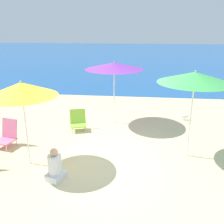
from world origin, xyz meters
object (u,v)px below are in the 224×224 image
(beach_umbrella_purple, at_px, (114,66))
(person_seated_near, at_px, (55,167))
(beach_chair_lime, at_px, (78,120))
(seagull, at_px, (184,116))
(beach_chair_pink, at_px, (7,134))
(beach_umbrella_green, at_px, (195,78))
(beach_umbrella_yellow, at_px, (21,89))

(beach_umbrella_purple, height_order, person_seated_near, beach_umbrella_purple)
(beach_chair_lime, xyz_separation_m, seagull, (3.67, 1.32, -0.18))
(beach_chair_pink, bearing_deg, person_seated_near, -25.47)
(beach_umbrella_green, xyz_separation_m, beach_chair_lime, (-3.30, 1.44, -1.79))
(beach_umbrella_yellow, bearing_deg, beach_umbrella_purple, 59.61)
(person_seated_near, relative_size, seagull, 2.88)
(beach_chair_pink, bearing_deg, beach_umbrella_purple, 49.82)
(beach_chair_lime, height_order, seagull, beach_chair_lime)
(beach_umbrella_green, relative_size, person_seated_near, 2.95)
(beach_umbrella_green, height_order, person_seated_near, beach_umbrella_green)
(beach_umbrella_purple, distance_m, beach_chair_lime, 2.18)
(beach_umbrella_yellow, relative_size, seagull, 7.89)
(beach_umbrella_purple, height_order, beach_chair_lime, beach_umbrella_purple)
(person_seated_near, bearing_deg, beach_chair_pink, 162.76)
(person_seated_near, distance_m, seagull, 5.46)
(beach_umbrella_yellow, relative_size, beach_umbrella_green, 0.93)
(beach_chair_lime, bearing_deg, seagull, 1.95)
(beach_umbrella_purple, distance_m, beach_chair_pink, 3.94)
(person_seated_near, height_order, seagull, person_seated_near)
(beach_chair_pink, distance_m, beach_chair_lime, 2.21)
(beach_chair_pink, bearing_deg, beach_chair_lime, 51.16)
(beach_chair_lime, bearing_deg, beach_chair_pink, -159.40)
(beach_chair_lime, bearing_deg, beach_umbrella_yellow, -124.43)
(beach_umbrella_green, bearing_deg, beach_chair_lime, 156.46)
(seagull, bearing_deg, beach_umbrella_green, -97.59)
(beach_umbrella_yellow, height_order, seagull, beach_umbrella_yellow)
(beach_chair_lime, relative_size, seagull, 2.49)
(beach_chair_pink, bearing_deg, beach_umbrella_green, 12.02)
(seagull, bearing_deg, beach_umbrella_yellow, -140.34)
(beach_umbrella_green, height_order, beach_chair_pink, beach_umbrella_green)
(beach_umbrella_green, relative_size, seagull, 8.50)
(beach_umbrella_yellow, distance_m, seagull, 5.92)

